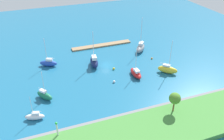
{
  "coord_description": "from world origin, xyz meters",
  "views": [
    {
      "loc": [
        23.4,
        69.11,
        40.88
      ],
      "look_at": [
        0.0,
        6.42,
        1.5
      ],
      "focal_mm": 38.5,
      "sensor_mm": 36.0,
      "label": 1
    }
  ],
  "objects_px": {
    "sailboat_red_lone_north": "(136,73)",
    "sailboat_blue_mid_basin": "(48,63)",
    "harbor_beacon": "(57,128)",
    "sailboat_white_center_basin": "(35,116)",
    "mooring_buoy_yellow": "(114,69)",
    "pier_dock": "(102,45)",
    "sailboat_gray_inner_mooring": "(141,48)",
    "sailboat_yellow_east_end": "(168,69)",
    "mooring_buoy_orange": "(152,58)",
    "park_tree_mideast": "(175,98)",
    "sailboat_navy_off_beacon": "(94,62)",
    "sailboat_green_west_end": "(45,95)",
    "mooring_buoy_white": "(114,82)"
  },
  "relations": [
    {
      "from": "pier_dock",
      "to": "sailboat_yellow_east_end",
      "type": "distance_m",
      "value": 30.75
    },
    {
      "from": "sailboat_gray_inner_mooring",
      "to": "sailboat_red_lone_north",
      "type": "distance_m",
      "value": 18.55
    },
    {
      "from": "harbor_beacon",
      "to": "sailboat_navy_off_beacon",
      "type": "relative_size",
      "value": 0.3
    },
    {
      "from": "pier_dock",
      "to": "sailboat_navy_off_beacon",
      "type": "xyz_separation_m",
      "value": [
        7.55,
        14.6,
        1.32
      ]
    },
    {
      "from": "sailboat_yellow_east_end",
      "to": "pier_dock",
      "type": "bearing_deg",
      "value": 158.48
    },
    {
      "from": "pier_dock",
      "to": "harbor_beacon",
      "type": "relative_size",
      "value": 6.54
    },
    {
      "from": "sailboat_navy_off_beacon",
      "to": "park_tree_mideast",
      "type": "bearing_deg",
      "value": -151.82
    },
    {
      "from": "pier_dock",
      "to": "sailboat_gray_inner_mooring",
      "type": "xyz_separation_m",
      "value": [
        -12.56,
        9.77,
        1.16
      ]
    },
    {
      "from": "sailboat_navy_off_beacon",
      "to": "sailboat_yellow_east_end",
      "type": "relative_size",
      "value": 1.07
    },
    {
      "from": "park_tree_mideast",
      "to": "sailboat_navy_off_beacon",
      "type": "relative_size",
      "value": 0.43
    },
    {
      "from": "sailboat_navy_off_beacon",
      "to": "sailboat_red_lone_north",
      "type": "bearing_deg",
      "value": -127.7
    },
    {
      "from": "sailboat_gray_inner_mooring",
      "to": "sailboat_yellow_east_end",
      "type": "bearing_deg",
      "value": 45.33
    },
    {
      "from": "harbor_beacon",
      "to": "sailboat_yellow_east_end",
      "type": "relative_size",
      "value": 0.32
    },
    {
      "from": "sailboat_gray_inner_mooring",
      "to": "sailboat_yellow_east_end",
      "type": "xyz_separation_m",
      "value": [
        -0.98,
        17.82,
        -0.1
      ]
    },
    {
      "from": "sailboat_gray_inner_mooring",
      "to": "mooring_buoy_orange",
      "type": "xyz_separation_m",
      "value": [
        -0.99,
        7.45,
        -1.13
      ]
    },
    {
      "from": "pier_dock",
      "to": "sailboat_gray_inner_mooring",
      "type": "bearing_deg",
      "value": 142.12
    },
    {
      "from": "pier_dock",
      "to": "sailboat_red_lone_north",
      "type": "distance_m",
      "value": 25.88
    },
    {
      "from": "sailboat_gray_inner_mooring",
      "to": "mooring_buoy_orange",
      "type": "bearing_deg",
      "value": 49.75
    },
    {
      "from": "sailboat_green_west_end",
      "to": "sailboat_red_lone_north",
      "type": "bearing_deg",
      "value": 56.49
    },
    {
      "from": "sailboat_gray_inner_mooring",
      "to": "mooring_buoy_orange",
      "type": "relative_size",
      "value": 22.19
    },
    {
      "from": "sailboat_gray_inner_mooring",
      "to": "sailboat_yellow_east_end",
      "type": "distance_m",
      "value": 17.85
    },
    {
      "from": "pier_dock",
      "to": "sailboat_red_lone_north",
      "type": "bearing_deg",
      "value": 96.73
    },
    {
      "from": "park_tree_mideast",
      "to": "sailboat_white_center_basin",
      "type": "height_order",
      "value": "sailboat_white_center_basin"
    },
    {
      "from": "sailboat_white_center_basin",
      "to": "mooring_buoy_yellow",
      "type": "relative_size",
      "value": 9.04
    },
    {
      "from": "pier_dock",
      "to": "mooring_buoy_yellow",
      "type": "height_order",
      "value": "mooring_buoy_yellow"
    },
    {
      "from": "mooring_buoy_yellow",
      "to": "sailboat_gray_inner_mooring",
      "type": "bearing_deg",
      "value": -146.68
    },
    {
      "from": "sailboat_red_lone_north",
      "to": "sailboat_yellow_east_end",
      "type": "relative_size",
      "value": 0.8
    },
    {
      "from": "harbor_beacon",
      "to": "sailboat_red_lone_north",
      "type": "bearing_deg",
      "value": -146.45
    },
    {
      "from": "sailboat_white_center_basin",
      "to": "mooring_buoy_white",
      "type": "bearing_deg",
      "value": -144.62
    },
    {
      "from": "sailboat_green_west_end",
      "to": "sailboat_white_center_basin",
      "type": "height_order",
      "value": "sailboat_green_west_end"
    },
    {
      "from": "sailboat_green_west_end",
      "to": "park_tree_mideast",
      "type": "bearing_deg",
      "value": 20.54
    },
    {
      "from": "sailboat_gray_inner_mooring",
      "to": "sailboat_yellow_east_end",
      "type": "height_order",
      "value": "sailboat_gray_inner_mooring"
    },
    {
      "from": "park_tree_mideast",
      "to": "sailboat_gray_inner_mooring",
      "type": "xyz_separation_m",
      "value": [
        -8.93,
        -36.31,
        -3.84
      ]
    },
    {
      "from": "sailboat_red_lone_north",
      "to": "sailboat_white_center_basin",
      "type": "height_order",
      "value": "sailboat_red_lone_north"
    },
    {
      "from": "park_tree_mideast",
      "to": "pier_dock",
      "type": "bearing_deg",
      "value": -85.5
    },
    {
      "from": "park_tree_mideast",
      "to": "mooring_buoy_white",
      "type": "relative_size",
      "value": 7.16
    },
    {
      "from": "harbor_beacon",
      "to": "mooring_buoy_orange",
      "type": "height_order",
      "value": "harbor_beacon"
    },
    {
      "from": "mooring_buoy_white",
      "to": "sailboat_yellow_east_end",
      "type": "bearing_deg",
      "value": 177.9
    },
    {
      "from": "sailboat_yellow_east_end",
      "to": "park_tree_mideast",
      "type": "bearing_deg",
      "value": -75.84
    },
    {
      "from": "pier_dock",
      "to": "sailboat_green_west_end",
      "type": "xyz_separation_m",
      "value": [
        25.85,
        27.73,
        0.88
      ]
    },
    {
      "from": "sailboat_blue_mid_basin",
      "to": "mooring_buoy_yellow",
      "type": "xyz_separation_m",
      "value": [
        -20.13,
        10.21,
        -0.81
      ]
    },
    {
      "from": "park_tree_mideast",
      "to": "sailboat_blue_mid_basin",
      "type": "relative_size",
      "value": 0.52
    },
    {
      "from": "harbor_beacon",
      "to": "sailboat_white_center_basin",
      "type": "relative_size",
      "value": 0.54
    },
    {
      "from": "sailboat_green_west_end",
      "to": "mooring_buoy_orange",
      "type": "height_order",
      "value": "sailboat_green_west_end"
    },
    {
      "from": "pier_dock",
      "to": "sailboat_navy_off_beacon",
      "type": "distance_m",
      "value": 16.49
    },
    {
      "from": "sailboat_white_center_basin",
      "to": "harbor_beacon",
      "type": "bearing_deg",
      "value": 132.36
    },
    {
      "from": "harbor_beacon",
      "to": "sailboat_gray_inner_mooring",
      "type": "distance_m",
      "value": 50.87
    },
    {
      "from": "sailboat_yellow_east_end",
      "to": "mooring_buoy_orange",
      "type": "bearing_deg",
      "value": 132.29
    },
    {
      "from": "sailboat_red_lone_north",
      "to": "sailboat_blue_mid_basin",
      "type": "bearing_deg",
      "value": 57.53
    },
    {
      "from": "harbor_beacon",
      "to": "sailboat_navy_off_beacon",
      "type": "bearing_deg",
      "value": -120.33
    }
  ]
}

